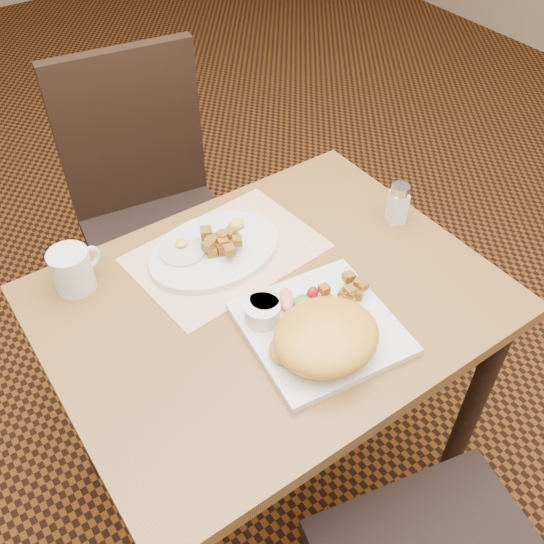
{
  "coord_description": "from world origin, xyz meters",
  "views": [
    {
      "loc": [
        -0.49,
        -0.7,
        1.66
      ],
      "look_at": [
        0.0,
        -0.0,
        0.82
      ],
      "focal_mm": 40.0,
      "sensor_mm": 36.0,
      "label": 1
    }
  ],
  "objects_px": {
    "table": "(271,330)",
    "coffee_mug": "(73,270)",
    "plate_oval": "(215,250)",
    "chair_far": "(151,203)",
    "plate_square": "(321,328)",
    "salt_shaker": "(398,203)"
  },
  "relations": [
    {
      "from": "plate_square",
      "to": "salt_shaker",
      "type": "xyz_separation_m",
      "value": [
        0.35,
        0.16,
        0.04
      ]
    },
    {
      "from": "table",
      "to": "coffee_mug",
      "type": "xyz_separation_m",
      "value": [
        -0.32,
        0.26,
        0.16
      ]
    },
    {
      "from": "chair_far",
      "to": "coffee_mug",
      "type": "bearing_deg",
      "value": 58.96
    },
    {
      "from": "plate_square",
      "to": "coffee_mug",
      "type": "xyz_separation_m",
      "value": [
        -0.34,
        0.39,
        0.04
      ]
    },
    {
      "from": "table",
      "to": "plate_oval",
      "type": "bearing_deg",
      "value": 99.31
    },
    {
      "from": "salt_shaker",
      "to": "coffee_mug",
      "type": "height_order",
      "value": "salt_shaker"
    },
    {
      "from": "plate_oval",
      "to": "coffee_mug",
      "type": "distance_m",
      "value": 0.3
    },
    {
      "from": "chair_far",
      "to": "plate_oval",
      "type": "relative_size",
      "value": 3.19
    },
    {
      "from": "table",
      "to": "coffee_mug",
      "type": "bearing_deg",
      "value": 140.83
    },
    {
      "from": "table",
      "to": "salt_shaker",
      "type": "relative_size",
      "value": 9.0
    },
    {
      "from": "chair_far",
      "to": "salt_shaker",
      "type": "height_order",
      "value": "chair_far"
    },
    {
      "from": "chair_far",
      "to": "plate_oval",
      "type": "distance_m",
      "value": 0.56
    },
    {
      "from": "plate_square",
      "to": "salt_shaker",
      "type": "relative_size",
      "value": 2.8
    },
    {
      "from": "chair_far",
      "to": "plate_square",
      "type": "xyz_separation_m",
      "value": [
        -0.01,
        -0.81,
        0.22
      ]
    },
    {
      "from": "plate_oval",
      "to": "chair_far",
      "type": "bearing_deg",
      "value": 82.41
    },
    {
      "from": "table",
      "to": "coffee_mug",
      "type": "relative_size",
      "value": 7.97
    },
    {
      "from": "plate_square",
      "to": "plate_oval",
      "type": "bearing_deg",
      "value": 100.05
    },
    {
      "from": "plate_oval",
      "to": "salt_shaker",
      "type": "xyz_separation_m",
      "value": [
        0.41,
        -0.14,
        0.04
      ]
    },
    {
      "from": "table",
      "to": "plate_square",
      "type": "bearing_deg",
      "value": -78.95
    },
    {
      "from": "plate_square",
      "to": "coffee_mug",
      "type": "distance_m",
      "value": 0.52
    },
    {
      "from": "table",
      "to": "plate_oval",
      "type": "height_order",
      "value": "plate_oval"
    },
    {
      "from": "chair_far",
      "to": "coffee_mug",
      "type": "xyz_separation_m",
      "value": [
        -0.35,
        -0.42,
        0.26
      ]
    }
  ]
}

